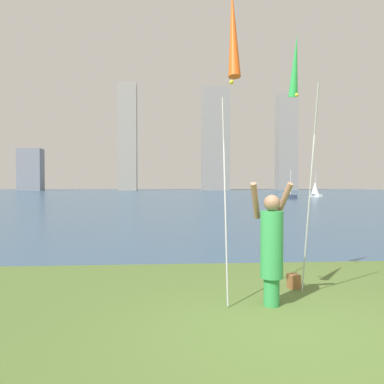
{
  "coord_description": "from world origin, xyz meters",
  "views": [
    {
      "loc": [
        -1.58,
        -4.37,
        1.78
      ],
      "look_at": [
        -0.05,
        18.01,
        1.28
      ],
      "focal_mm": 35.55,
      "sensor_mm": 36.0,
      "label": 1
    }
  ],
  "objects_px": {
    "person": "(272,245)",
    "kite_flag_right": "(296,74)",
    "sailboat_6": "(291,196)",
    "bag": "(294,281)",
    "sailboat_2": "(315,189)",
    "kite_flag_left": "(233,40)"
  },
  "relations": [
    {
      "from": "bag",
      "to": "sailboat_2",
      "type": "height_order",
      "value": "sailboat_2"
    },
    {
      "from": "sailboat_6",
      "to": "kite_flag_right",
      "type": "bearing_deg",
      "value": -108.4
    },
    {
      "from": "person",
      "to": "kite_flag_left",
      "type": "xyz_separation_m",
      "value": [
        -0.65,
        -0.4,
        2.79
      ]
    },
    {
      "from": "bag",
      "to": "sailboat_6",
      "type": "distance_m",
      "value": 40.07
    },
    {
      "from": "sailboat_6",
      "to": "person",
      "type": "bearing_deg",
      "value": -108.88
    },
    {
      "from": "kite_flag_left",
      "to": "kite_flag_right",
      "type": "distance_m",
      "value": 1.82
    },
    {
      "from": "sailboat_2",
      "to": "sailboat_6",
      "type": "bearing_deg",
      "value": -135.2
    },
    {
      "from": "kite_flag_left",
      "to": "sailboat_2",
      "type": "xyz_separation_m",
      "value": [
        18.94,
        44.27,
        -2.67
      ]
    },
    {
      "from": "kite_flag_right",
      "to": "sailboat_2",
      "type": "bearing_deg",
      "value": 67.69
    },
    {
      "from": "sailboat_2",
      "to": "bag",
      "type": "bearing_deg",
      "value": -112.34
    },
    {
      "from": "sailboat_2",
      "to": "sailboat_6",
      "type": "relative_size",
      "value": 0.97
    },
    {
      "from": "person",
      "to": "sailboat_6",
      "type": "relative_size",
      "value": 0.53
    },
    {
      "from": "sailboat_6",
      "to": "bag",
      "type": "bearing_deg",
      "value": -108.42
    },
    {
      "from": "person",
      "to": "sailboat_2",
      "type": "xyz_separation_m",
      "value": [
        18.29,
        43.86,
        0.12
      ]
    },
    {
      "from": "kite_flag_left",
      "to": "kite_flag_right",
      "type": "relative_size",
      "value": 1.04
    },
    {
      "from": "bag",
      "to": "sailboat_2",
      "type": "relative_size",
      "value": 0.07
    },
    {
      "from": "person",
      "to": "kite_flag_right",
      "type": "xyz_separation_m",
      "value": [
        0.65,
        0.87,
        2.73
      ]
    },
    {
      "from": "person",
      "to": "sailboat_2",
      "type": "bearing_deg",
      "value": 77.91
    },
    {
      "from": "bag",
      "to": "kite_flag_left",
      "type": "bearing_deg",
      "value": -134.97
    },
    {
      "from": "person",
      "to": "sailboat_2",
      "type": "distance_m",
      "value": 47.53
    },
    {
      "from": "kite_flag_left",
      "to": "sailboat_6",
      "type": "relative_size",
      "value": 1.3
    },
    {
      "from": "person",
      "to": "kite_flag_left",
      "type": "height_order",
      "value": "kite_flag_left"
    }
  ]
}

